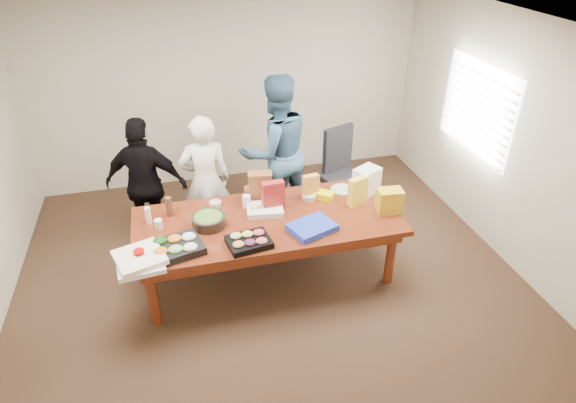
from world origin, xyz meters
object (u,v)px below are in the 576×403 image
object	(u,v)px
conference_table	(268,247)
salad_bowl	(209,221)
person_center	(205,181)
office_chair	(342,175)
person_right	(276,152)
sheet_cake	(265,210)

from	to	relation	value
conference_table	salad_bowl	xyz separation A→B (m)	(-0.61, 0.03, 0.43)
person_center	salad_bowl	world-z (taller)	person_center
person_center	office_chair	bearing A→B (deg)	-174.64
office_chair	person_center	size ratio (longest dim) A/B	0.67
conference_table	person_right	xyz separation A→B (m)	(0.36, 1.12, 0.60)
conference_table	sheet_cake	world-z (taller)	sheet_cake
salad_bowl	sheet_cake	bearing A→B (deg)	9.30
person_right	sheet_cake	distance (m)	1.07
sheet_cake	salad_bowl	xyz separation A→B (m)	(-0.62, -0.10, 0.02)
person_center	person_right	size ratio (longest dim) A/B	0.84
person_center	salad_bowl	distance (m)	0.85
sheet_cake	conference_table	bearing A→B (deg)	-82.49
conference_table	person_center	xyz separation A→B (m)	(-0.55, 0.88, 0.44)
office_chair	salad_bowl	world-z (taller)	office_chair
person_right	person_center	bearing A→B (deg)	2.72
conference_table	office_chair	bearing A→B (deg)	41.20
conference_table	person_right	distance (m)	1.32
office_chair	person_right	size ratio (longest dim) A/B	0.56
person_right	salad_bowl	distance (m)	1.47
sheet_cake	person_right	bearing A→B (deg)	78.42
conference_table	sheet_cake	xyz separation A→B (m)	(0.00, 0.13, 0.41)
office_chair	person_center	bearing A→B (deg)	164.98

